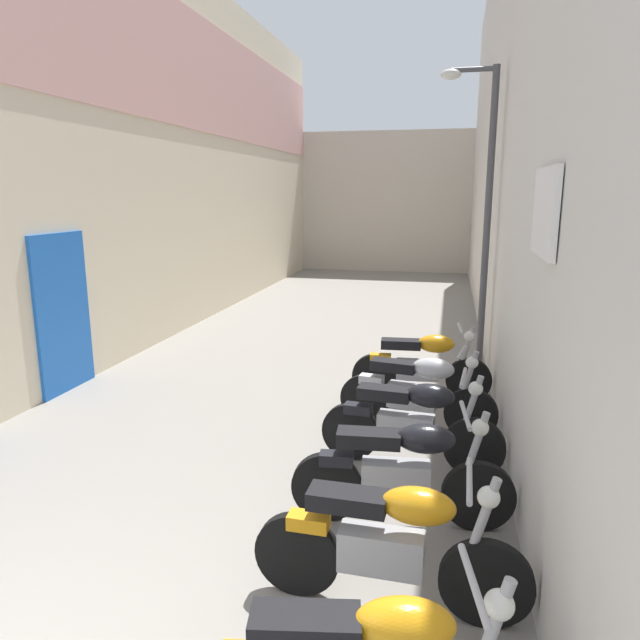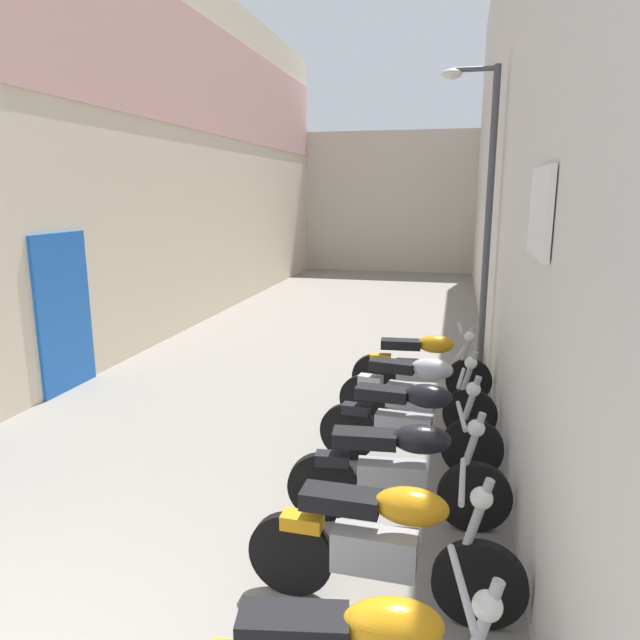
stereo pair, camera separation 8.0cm
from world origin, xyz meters
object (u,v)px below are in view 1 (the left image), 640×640
motorcycle_third (403,469)px  motorcycle_fifth (417,390)px  motorcycle_sixth (422,364)px  motorcycle_second (390,541)px  street_lamp (482,202)px  motorcycle_fourth (412,421)px

motorcycle_third → motorcycle_fifth: bearing=90.0°
motorcycle_fifth → motorcycle_sixth: same height
motorcycle_second → motorcycle_third: bearing=90.0°
street_lamp → motorcycle_second: bearing=-97.5°
motorcycle_fifth → motorcycle_second: bearing=-90.0°
motorcycle_fourth → motorcycle_fifth: size_ratio=1.01×
motorcycle_fifth → motorcycle_sixth: bearing=90.0°
motorcycle_second → motorcycle_sixth: (-0.00, 4.12, 0.00)m
motorcycle_fifth → motorcycle_sixth: (0.00, 1.08, 0.00)m
motorcycle_third → motorcycle_fourth: same height
motorcycle_fourth → motorcycle_sixth: same height
motorcycle_third → motorcycle_fourth: size_ratio=1.00×
motorcycle_second → street_lamp: street_lamp is taller
motorcycle_second → street_lamp: size_ratio=0.42×
motorcycle_fourth → motorcycle_third: bearing=-90.0°
motorcycle_third → motorcycle_sixth: 3.08m
motorcycle_second → motorcycle_fourth: size_ratio=1.00×
motorcycle_third → motorcycle_sixth: bearing=90.0°
motorcycle_third → motorcycle_sixth: size_ratio=1.00×
motorcycle_fourth → motorcycle_fifth: (-0.00, 0.94, 0.00)m
motorcycle_third → motorcycle_fifth: same height
street_lamp → motorcycle_fourth: bearing=-102.4°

